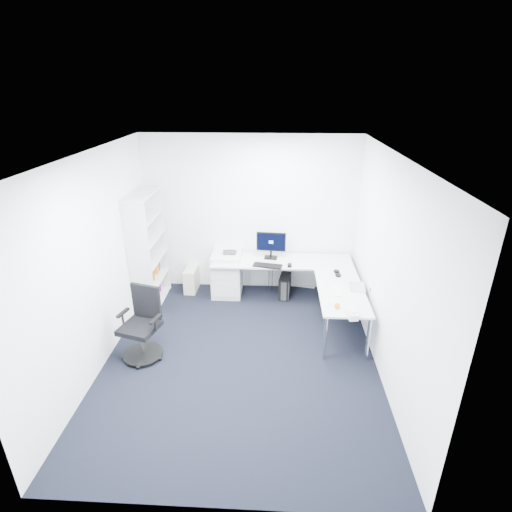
{
  "coord_description": "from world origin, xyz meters",
  "views": [
    {
      "loc": [
        0.43,
        -4.4,
        3.43
      ],
      "look_at": [
        0.15,
        1.05,
        1.05
      ],
      "focal_mm": 28.0,
      "sensor_mm": 36.0,
      "label": 1
    }
  ],
  "objects_px": {
    "l_desk": "(281,287)",
    "laptop": "(358,280)",
    "bookshelf": "(148,250)",
    "monitor": "(271,245)",
    "task_chair": "(139,326)"
  },
  "relations": [
    {
      "from": "laptop",
      "to": "bookshelf",
      "type": "bearing_deg",
      "value": 174.18
    },
    {
      "from": "l_desk",
      "to": "bookshelf",
      "type": "xyz_separation_m",
      "value": [
        -2.17,
        0.05,
        0.6
      ]
    },
    {
      "from": "l_desk",
      "to": "laptop",
      "type": "relative_size",
      "value": 7.1
    },
    {
      "from": "task_chair",
      "to": "laptop",
      "type": "xyz_separation_m",
      "value": [
        2.97,
        0.87,
        0.31
      ]
    },
    {
      "from": "bookshelf",
      "to": "monitor",
      "type": "xyz_separation_m",
      "value": [
        1.99,
        0.36,
        -0.02
      ]
    },
    {
      "from": "l_desk",
      "to": "task_chair",
      "type": "bearing_deg",
      "value": -142.33
    },
    {
      "from": "l_desk",
      "to": "bookshelf",
      "type": "bearing_deg",
      "value": 178.68
    },
    {
      "from": "l_desk",
      "to": "monitor",
      "type": "relative_size",
      "value": 4.77
    },
    {
      "from": "bookshelf",
      "to": "l_desk",
      "type": "bearing_deg",
      "value": -1.32
    },
    {
      "from": "l_desk",
      "to": "laptop",
      "type": "xyz_separation_m",
      "value": [
        1.09,
        -0.58,
        0.46
      ]
    },
    {
      "from": "bookshelf",
      "to": "task_chair",
      "type": "bearing_deg",
      "value": -78.88
    },
    {
      "from": "l_desk",
      "to": "monitor",
      "type": "height_order",
      "value": "monitor"
    },
    {
      "from": "bookshelf",
      "to": "laptop",
      "type": "height_order",
      "value": "bookshelf"
    },
    {
      "from": "task_chair",
      "to": "laptop",
      "type": "distance_m",
      "value": 3.11
    },
    {
      "from": "monitor",
      "to": "laptop",
      "type": "bearing_deg",
      "value": -32.91
    }
  ]
}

